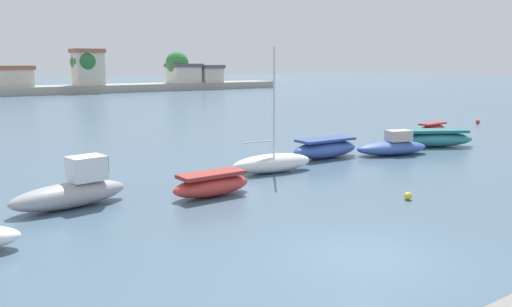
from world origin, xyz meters
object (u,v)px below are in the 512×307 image
moored_boat_7 (434,138)px  moored_boat_8 (432,129)px  mooring_buoy_2 (330,145)px  moored_boat_4 (272,163)px  mooring_buoy_0 (408,196)px  moored_boat_3 (212,185)px  moored_boat_6 (393,147)px  moored_boat_2 (73,190)px  mooring_buoy_1 (478,122)px  moored_boat_5 (325,148)px

moored_boat_7 → moored_boat_8: (4.42, 3.41, -0.08)m
mooring_buoy_2 → moored_boat_4: bearing=-153.0°
mooring_buoy_0 → moored_boat_4: bearing=100.4°
moored_boat_8 → moored_boat_3: bearing=-171.3°
moored_boat_6 → mooring_buoy_0: (-7.55, -7.21, -0.34)m
moored_boat_4 → moored_boat_7: 13.51m
moored_boat_2 → moored_boat_6: (18.80, 0.55, -0.15)m
mooring_buoy_1 → moored_boat_7: bearing=-158.0°
moored_boat_5 → moored_boat_6: bearing=-19.6°
mooring_buoy_2 → moored_boat_2: bearing=-165.6°
moored_boat_3 → mooring_buoy_0: size_ratio=11.30×
moored_boat_4 → moored_boat_7: size_ratio=1.18×
moored_boat_2 → moored_boat_8: 28.19m
moored_boat_4 → mooring_buoy_1: bearing=19.6°
moored_boat_4 → mooring_buoy_1: size_ratio=16.12×
moored_boat_8 → moored_boat_6: bearing=-163.1°
moored_boat_4 → mooring_buoy_0: bearing=-72.3°
moored_boat_5 → moored_boat_7: bearing=-5.6°
moored_boat_4 → mooring_buoy_0: (1.33, -7.30, -0.34)m
moored_boat_3 → moored_boat_5: moored_boat_5 is taller
moored_boat_4 → mooring_buoy_0: moored_boat_4 is taller
moored_boat_3 → mooring_buoy_0: 7.94m
moored_boat_2 → moored_boat_4: size_ratio=0.75×
moored_boat_3 → mooring_buoy_2: bearing=24.7°
moored_boat_7 → mooring_buoy_2: moored_boat_7 is taller
moored_boat_2 → mooring_buoy_2: bearing=6.4°
moored_boat_2 → moored_boat_5: bearing=0.1°
moored_boat_5 → mooring_buoy_2: 3.51m
moored_boat_3 → moored_boat_7: size_ratio=0.68×
moored_boat_7 → mooring_buoy_2: bearing=179.4°
moored_boat_2 → moored_boat_8: bearing=1.1°
moored_boat_3 → mooring_buoy_2: size_ratio=8.50×
moored_boat_8 → mooring_buoy_2: (-10.46, 0.04, -0.25)m
mooring_buoy_2 → moored_boat_6: bearing=-70.1°
moored_boat_7 → moored_boat_8: moored_boat_7 is taller
moored_boat_2 → moored_boat_5: 14.96m
moored_boat_2 → moored_boat_6: bearing=-6.3°
moored_boat_6 → mooring_buoy_0: size_ratio=15.43×
moored_boat_2 → mooring_buoy_0: 13.09m
moored_boat_2 → moored_boat_8: (27.85, 4.42, -0.18)m
moored_boat_3 → moored_boat_8: size_ratio=1.06×
mooring_buoy_0 → moored_boat_7: bearing=32.2°
moored_boat_4 → mooring_buoy_2: (7.47, 3.81, -0.29)m
moored_boat_6 → mooring_buoy_2: bearing=126.9°
moored_boat_4 → moored_boat_7: (13.51, 0.37, 0.04)m
moored_boat_3 → moored_boat_7: 18.49m
mooring_buoy_0 → mooring_buoy_1: size_ratio=0.82×
moored_boat_2 → mooring_buoy_1: size_ratio=12.02×
moored_boat_2 → moored_boat_5: moored_boat_2 is taller
moored_boat_2 → moored_boat_7: moored_boat_2 is taller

